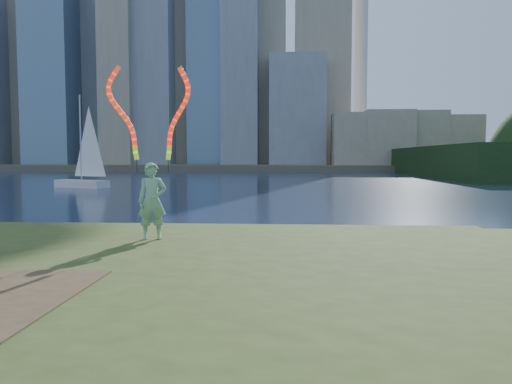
{
  "coord_description": "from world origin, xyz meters",
  "views": [
    {
      "loc": [
        2.11,
        -9.16,
        2.58
      ],
      "look_at": [
        1.47,
        1.0,
        1.87
      ],
      "focal_mm": 35.0,
      "sensor_mm": 36.0,
      "label": 1
    }
  ],
  "objects": [
    {
      "name": "woman_with_ribbons",
      "position": [
        -0.8,
        1.43,
        2.2
      ],
      "size": [
        1.99,
        0.69,
        4.04
      ],
      "rotation": [
        0.0,
        0.0,
        0.29
      ],
      "color": "#20722C",
      "rests_on": "grassy_knoll"
    },
    {
      "name": "far_shore",
      "position": [
        0.0,
        95.0,
        0.6
      ],
      "size": [
        320.0,
        40.0,
        1.2
      ],
      "primitive_type": "cube",
      "color": "brown",
      "rests_on": "ground"
    },
    {
      "name": "ground",
      "position": [
        0.0,
        0.0,
        0.0
      ],
      "size": [
        320.0,
        320.0,
        0.0
      ],
      "primitive_type": "plane",
      "color": "#18243C",
      "rests_on": "ground"
    },
    {
      "name": "grassy_knoll",
      "position": [
        0.0,
        -2.3,
        0.34
      ],
      "size": [
        20.0,
        18.0,
        0.8
      ],
      "color": "#354418",
      "rests_on": "ground"
    },
    {
      "name": "sailboat",
      "position": [
        -15.08,
        32.01,
        1.35
      ],
      "size": [
        5.11,
        3.34,
        7.87
      ],
      "rotation": [
        0.0,
        0.0,
        -0.4
      ],
      "color": "silver",
      "rests_on": "ground"
    }
  ]
}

